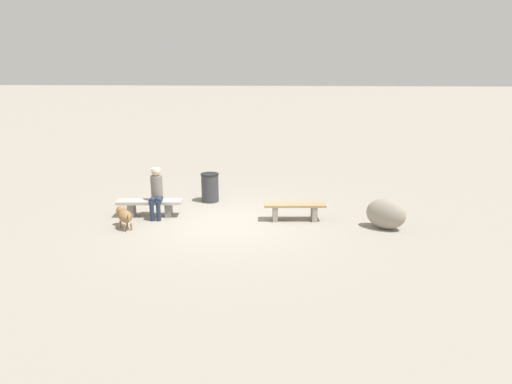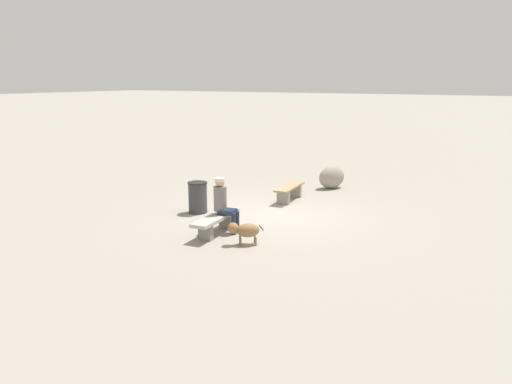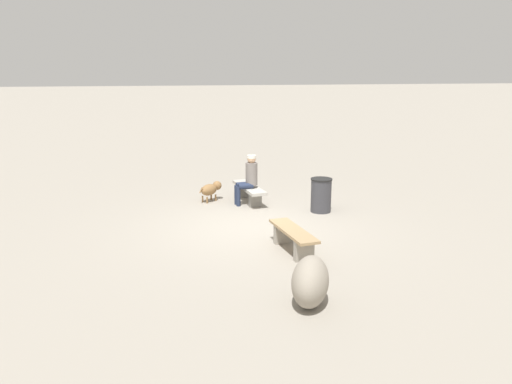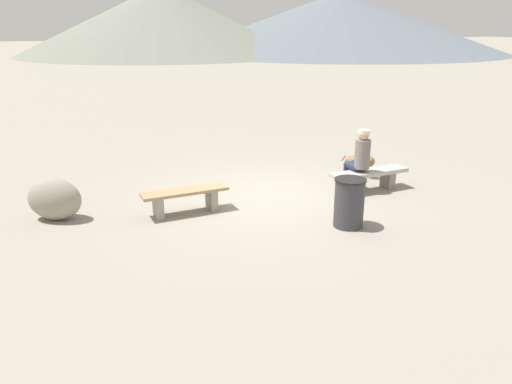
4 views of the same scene
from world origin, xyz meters
The scene contains 9 objects.
ground centered at (0.00, 0.00, -0.03)m, with size 210.00×210.00×0.06m, color gray.
bench_left centered at (-1.73, -0.37, 0.30)m, with size 1.60×0.56×0.44m.
bench_right centered at (2.07, -0.36, 0.31)m, with size 1.73×0.58×0.44m.
seated_person centered at (1.86, -0.30, 0.74)m, with size 0.36×0.60×1.30m.
dog centered at (2.40, 0.61, 0.33)m, with size 0.59×0.67×0.50m.
trash_bin centered at (0.75, -1.88, 0.42)m, with size 0.53×0.53×0.84m.
boulder centered at (-3.93, 0.07, 0.37)m, with size 0.54×0.96×0.75m, color gray.
distant_peak_3 centered at (5.80, 49.57, 3.68)m, with size 31.75×31.75×7.36m, color gray.
distant_peak_4 centered at (26.49, 47.46, 3.42)m, with size 39.67×39.67×6.85m, color slate.
Camera 4 is at (-3.24, -8.67, 3.25)m, focal length 34.48 mm.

